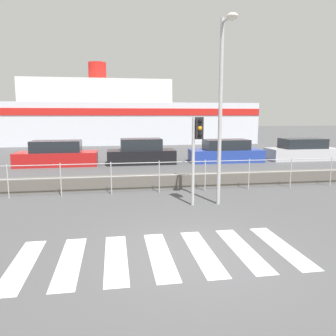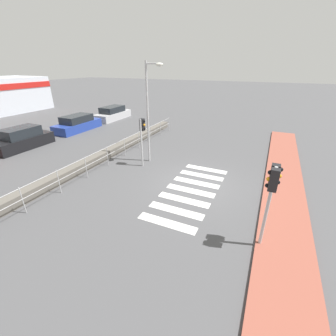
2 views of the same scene
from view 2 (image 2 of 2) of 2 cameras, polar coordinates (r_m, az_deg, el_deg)
The scene contains 11 objects.
ground_plane at distance 11.62m, azimuth 6.98°, elevation -4.01°, with size 160.00×160.00×0.00m, color #4C4C4F.
sidewalk_brick at distance 11.26m, azimuth 27.36°, elevation -7.55°, with size 24.00×1.80×0.12m.
crosswalk at distance 10.99m, azimuth 5.73°, elevation -5.72°, with size 5.85×2.40×0.01m.
seawall at distance 14.53m, azimuth -17.65°, elevation 2.18°, with size 19.62×0.55×0.52m.
harbor_fence at distance 13.79m, azimuth -15.20°, elevation 3.64°, with size 17.70×0.04×1.20m.
traffic_light_near at distance 7.32m, azimuth 24.96°, elevation -4.09°, with size 0.58×0.41×2.92m.
traffic_light_far at distance 13.02m, azimuth -6.59°, elevation 9.07°, with size 0.34×0.32×2.81m.
streetlamp at distance 13.25m, azimuth -4.52°, elevation 16.17°, with size 0.32×1.08×5.76m.
parked_car_black at distance 19.47m, azimuth -33.06°, elevation 6.12°, with size 4.02×1.73×1.51m.
parked_car_blue at distance 22.61m, azimuth -22.00°, elevation 10.32°, with size 4.47×1.79×1.39m.
parked_car_silver at distance 26.35m, azimuth -13.86°, elevation 13.23°, with size 4.55×1.77×1.39m.
Camera 2 is at (-9.76, -2.97, 5.56)m, focal length 24.00 mm.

